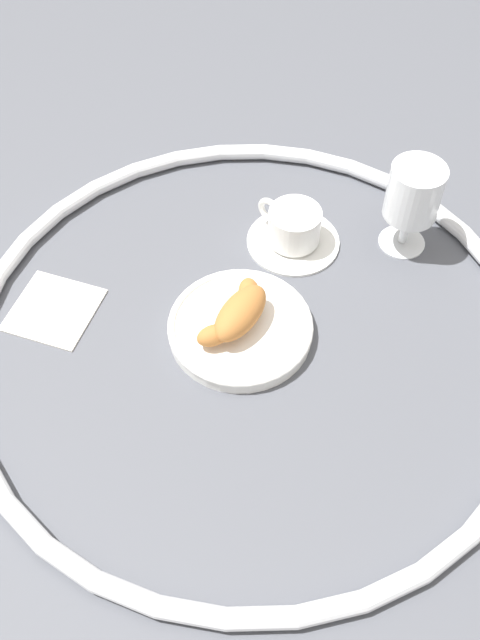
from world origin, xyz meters
name	(u,v)px	position (x,y,z in m)	size (l,w,h in m)	color
ground_plane	(249,337)	(0.00, 0.00, 0.00)	(2.20, 2.20, 0.00)	#4C4F56
table_chrome_rim	(250,331)	(0.00, 0.00, 0.01)	(0.75, 0.75, 0.02)	silver
pastry_plate	(240,328)	(0.00, 0.01, 0.01)	(0.19, 0.19, 0.02)	white
croissant_large	(238,313)	(0.00, 0.02, 0.04)	(0.14, 0.07, 0.04)	#AD6B33
coffee_cup_near	(293,230)	(0.18, 0.02, 0.03)	(0.14, 0.14, 0.06)	white
juice_glass_left	(413,196)	(0.25, -0.12, 0.09)	(0.08, 0.08, 0.14)	white
folded_napkin	(54,309)	(-0.08, 0.26, 0.00)	(0.11, 0.11, 0.01)	silver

